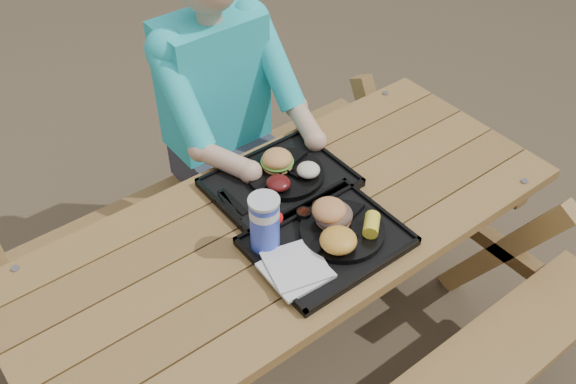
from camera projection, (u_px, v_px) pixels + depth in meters
ground at (288, 357)px, 2.52m from camera, size 60.00×60.00×0.00m
picnic_table at (288, 297)px, 2.27m from camera, size 1.80×1.49×0.75m
tray_near at (327, 242)px, 1.94m from camera, size 0.45×0.35×0.02m
tray_far at (280, 184)px, 2.14m from camera, size 0.45×0.35×0.02m
plate_near at (342, 231)px, 1.95m from camera, size 0.26×0.26×0.02m
plate_far at (285, 174)px, 2.15m from camera, size 0.26×0.26×0.02m
napkin_stack at (296, 269)px, 1.84m from camera, size 0.18×0.18×0.02m
soda_cup at (265, 224)px, 1.86m from camera, size 0.09×0.09×0.18m
condiment_bbq at (304, 215)px, 2.00m from camera, size 0.05×0.05×0.03m
condiment_mustard at (319, 207)px, 2.02m from camera, size 0.04×0.04×0.03m
sandwich at (334, 207)px, 1.93m from camera, size 0.11×0.11×0.12m
mac_cheese at (338, 240)px, 1.87m from camera, size 0.11×0.11×0.06m
corn_cob at (371, 225)px, 1.92m from camera, size 0.11×0.11×0.05m
cutlery_far at (233, 202)px, 2.06m from camera, size 0.03×0.14×0.01m
burger at (277, 156)px, 2.13m from camera, size 0.10×0.10×0.09m
baked_beans at (278, 183)px, 2.07m from camera, size 0.08×0.08×0.04m
potato_salad at (308, 170)px, 2.11m from camera, size 0.08×0.08×0.04m
diner at (220, 133)px, 2.54m from camera, size 0.48×0.84×1.28m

